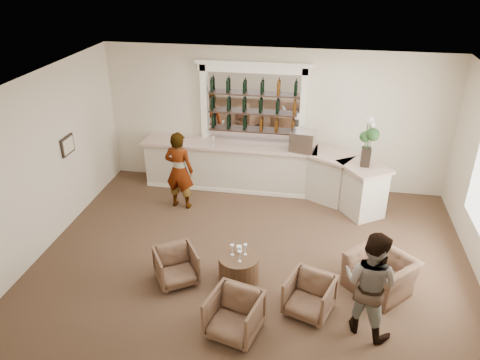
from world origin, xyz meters
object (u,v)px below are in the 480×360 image
(bar_counter, at_px, (264,170))
(sommelier, at_px, (179,170))
(armchair_center, at_px, (234,315))
(flower_vase, at_px, (368,139))
(armchair_left, at_px, (176,266))
(guest, at_px, (370,284))
(armchair_right, at_px, (309,296))
(armchair_far, at_px, (380,273))
(cocktail_table, at_px, (239,268))
(espresso_machine, at_px, (303,141))

(bar_counter, bearing_deg, sommelier, -149.74)
(armchair_center, xyz_separation_m, flower_vase, (2.04, 3.99, 1.41))
(flower_vase, bearing_deg, armchair_left, -137.82)
(guest, relative_size, armchair_right, 2.43)
(armchair_far, xyz_separation_m, flower_vase, (-0.20, 2.56, 1.42))
(bar_counter, bearing_deg, flower_vase, -15.77)
(armchair_right, distance_m, flower_vase, 3.75)
(flower_vase, bearing_deg, sommelier, -174.38)
(cocktail_table, relative_size, sommelier, 0.40)
(guest, xyz_separation_m, flower_vase, (0.10, 3.55, 0.89))
(guest, relative_size, armchair_center, 2.28)
(armchair_far, relative_size, espresso_machine, 1.89)
(armchair_far, bearing_deg, armchair_left, -130.30)
(bar_counter, bearing_deg, espresso_machine, -2.59)
(armchair_left, distance_m, armchair_right, 2.34)
(armchair_left, relative_size, armchair_center, 0.91)
(armchair_left, xyz_separation_m, armchair_right, (2.31, -0.38, 0.01))
(bar_counter, xyz_separation_m, guest, (2.11, -4.17, 0.29))
(guest, bearing_deg, espresso_machine, -43.51)
(armchair_far, bearing_deg, armchair_right, -102.96)
(guest, relative_size, flower_vase, 1.59)
(guest, height_order, espresso_machine, guest)
(flower_vase, bearing_deg, armchair_center, -117.09)
(guest, height_order, armchair_right, guest)
(armchair_left, xyz_separation_m, flower_vase, (3.26, 2.95, 1.44))
(armchair_left, bearing_deg, armchair_center, -72.93)
(cocktail_table, distance_m, espresso_machine, 3.61)
(armchair_center, bearing_deg, armchair_far, 47.07)
(armchair_center, bearing_deg, armchair_right, 45.62)
(armchair_left, bearing_deg, sommelier, 72.24)
(espresso_machine, bearing_deg, armchair_left, -110.27)
(armchair_right, relative_size, flower_vase, 0.65)
(armchair_center, relative_size, espresso_machine, 1.42)
(bar_counter, distance_m, armchair_left, 3.74)
(cocktail_table, bearing_deg, flower_vase, 51.34)
(guest, xyz_separation_m, armchair_center, (-1.94, -0.43, -0.52))
(sommelier, xyz_separation_m, armchair_center, (1.90, -3.60, -0.54))
(bar_counter, bearing_deg, armchair_center, -87.95)
(bar_counter, xyz_separation_m, cocktail_table, (0.01, -3.36, -0.32))
(flower_vase, bearing_deg, guest, -91.57)
(sommelier, distance_m, armchair_right, 4.23)
(armchair_center, xyz_separation_m, armchair_far, (2.24, 1.43, -0.02))
(armchair_left, height_order, armchair_center, armchair_center)
(armchair_left, xyz_separation_m, armchair_far, (3.46, 0.40, 0.01))
(espresso_machine, height_order, flower_vase, flower_vase)
(bar_counter, xyz_separation_m, armchair_right, (1.25, -3.95, -0.25))
(sommelier, xyz_separation_m, guest, (3.84, -3.16, -0.02))
(armchair_right, bearing_deg, sommelier, 154.60)
(cocktail_table, bearing_deg, armchair_left, -168.87)
(armchair_left, height_order, armchair_far, armchair_far)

